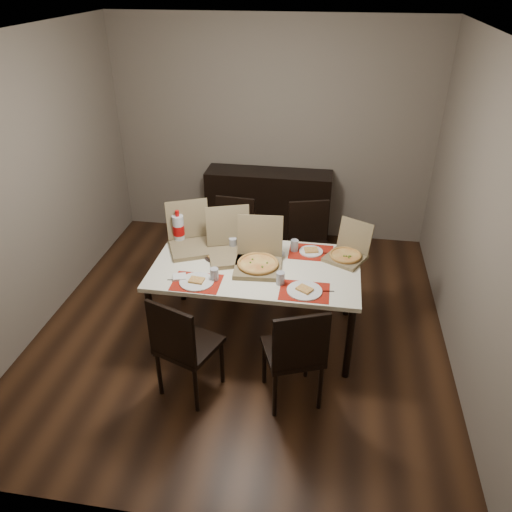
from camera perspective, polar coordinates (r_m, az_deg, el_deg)
name	(u,v)px	position (r m, az deg, el deg)	size (l,w,h in m)	color
ground	(243,326)	(4.90, -1.52, -7.96)	(3.80, 4.00, 0.02)	#3B2212
room_walls	(249,136)	(4.46, -0.79, 13.51)	(3.84, 4.02, 2.62)	gray
sideboard	(268,207)	(6.17, 1.43, 5.66)	(1.50, 0.40, 0.90)	black
dining_table	(256,272)	(4.39, 0.00, -1.87)	(1.80, 1.00, 0.75)	white
chair_near_left	(183,344)	(3.92, -8.36, -9.97)	(0.54, 0.54, 0.93)	black
chair_near_right	(295,352)	(3.83, 4.53, -10.90)	(0.54, 0.54, 0.93)	black
chair_far_left	(233,238)	(5.31, -2.65, 2.06)	(0.45, 0.45, 0.93)	black
chair_far_right	(309,242)	(5.25, 6.13, 1.57)	(0.52, 0.52, 0.93)	black
setting_near_left	(199,280)	(4.16, -6.54, -2.70)	(0.45, 0.30, 0.11)	#A8170B
setting_near_right	(299,288)	(4.05, 4.89, -3.61)	(0.48, 0.30, 0.11)	#A8170B
setting_far_left	(219,243)	(4.69, -4.30, 1.50)	(0.49, 0.30, 0.11)	#A8170B
setting_far_right	(306,250)	(4.58, 5.75, 0.72)	(0.42, 0.30, 0.11)	#A8170B
napkin_loose	(267,270)	(4.29, 1.31, -1.59)	(0.12, 0.11, 0.02)	white
pizza_box_center	(258,261)	(4.31, 0.27, -0.55)	(0.43, 0.47, 0.40)	brown
pizza_box_right	(347,253)	(4.52, 10.38, 0.34)	(0.44, 0.46, 0.32)	brown
pizza_box_left	(191,241)	(4.65, -7.41, 1.67)	(0.54, 0.56, 0.40)	brown
pizza_box_extra	(231,249)	(4.49, -2.90, 0.81)	(0.52, 0.55, 0.40)	brown
faina_plate	(219,255)	(4.51, -4.21, 0.12)	(0.28, 0.28, 0.03)	black
dip_bowl	(279,255)	(4.50, 2.63, 0.16)	(0.11, 0.11, 0.03)	white
soda_bottle	(179,229)	(4.72, -8.85, 3.05)	(0.11, 0.11, 0.33)	silver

